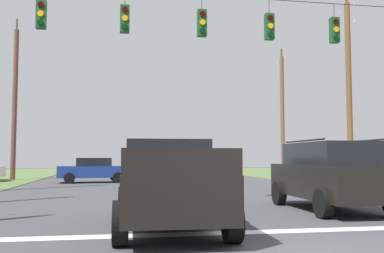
% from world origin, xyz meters
% --- Properties ---
extents(stop_bar_stripe, '(15.00, 0.45, 0.01)m').
position_xyz_m(stop_bar_stripe, '(0.00, 2.18, 0.00)').
color(stop_bar_stripe, white).
rests_on(stop_bar_stripe, ground).
extents(lane_dash_0, '(2.50, 0.15, 0.01)m').
position_xyz_m(lane_dash_0, '(0.00, 8.18, 0.00)').
color(lane_dash_0, white).
rests_on(lane_dash_0, ground).
extents(lane_dash_1, '(2.50, 0.15, 0.01)m').
position_xyz_m(lane_dash_1, '(0.00, 14.33, 0.00)').
color(lane_dash_1, white).
rests_on(lane_dash_1, ground).
extents(lane_dash_2, '(2.50, 0.15, 0.01)m').
position_xyz_m(lane_dash_2, '(0.00, 23.24, 0.00)').
color(lane_dash_2, white).
rests_on(lane_dash_2, ground).
extents(lane_dash_3, '(2.50, 0.15, 0.01)m').
position_xyz_m(lane_dash_3, '(0.00, 31.37, 0.00)').
color(lane_dash_3, white).
rests_on(lane_dash_3, ground).
extents(lane_dash_4, '(2.50, 0.15, 0.01)m').
position_xyz_m(lane_dash_4, '(0.00, 39.61, 0.00)').
color(lane_dash_4, white).
rests_on(lane_dash_4, ground).
extents(overhead_signal_span, '(17.90, 0.31, 7.87)m').
position_xyz_m(overhead_signal_span, '(-0.10, 8.20, 4.45)').
color(overhead_signal_span, brown).
rests_on(overhead_signal_span, ground).
extents(pickup_truck, '(2.44, 5.47, 1.95)m').
position_xyz_m(pickup_truck, '(-1.64, 3.07, 0.97)').
color(pickup_truck, black).
rests_on(pickup_truck, ground).
extents(suv_black, '(2.30, 4.84, 2.05)m').
position_xyz_m(suv_black, '(3.42, 5.40, 1.06)').
color(suv_black, black).
rests_on(suv_black, ground).
extents(distant_car_oncoming, '(4.45, 2.35, 1.52)m').
position_xyz_m(distant_car_oncoming, '(-4.12, 21.28, 0.79)').
color(distant_car_oncoming, navy).
rests_on(distant_car_oncoming, ground).
extents(utility_pole_mid_right, '(0.29, 1.60, 10.25)m').
position_xyz_m(utility_pole_mid_right, '(9.21, 14.36, 5.11)').
color(utility_pole_mid_right, brown).
rests_on(utility_pole_mid_right, ground).
extents(utility_pole_far_right, '(0.30, 1.73, 9.86)m').
position_xyz_m(utility_pole_far_right, '(9.66, 24.84, 4.88)').
color(utility_pole_far_right, brown).
rests_on(utility_pole_far_right, ground).
extents(utility_pole_far_left, '(0.34, 1.96, 11.29)m').
position_xyz_m(utility_pole_far_left, '(-9.73, 25.39, 5.40)').
color(utility_pole_far_left, brown).
rests_on(utility_pole_far_left, ground).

